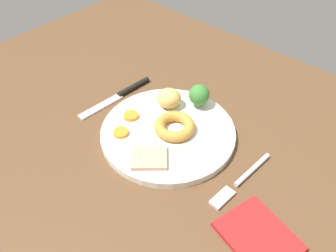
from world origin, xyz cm
name	(u,v)px	position (x,y,z in cm)	size (l,w,h in cm)	color
dining_table	(178,152)	(0.00, 0.00, 1.80)	(120.00, 84.00, 3.60)	brown
dinner_plate	(168,132)	(3.31, -0.65, 4.30)	(25.76, 25.76, 1.40)	silver
meat_slice_main	(149,158)	(0.72, 7.08, 5.40)	(6.13, 5.27, 0.80)	tan
yorkshire_pudding	(175,126)	(2.33, -1.41, 6.02)	(7.78, 7.78, 2.05)	#C68938
roast_potato_left	(169,98)	(7.99, -6.08, 6.98)	(4.54, 4.98, 3.96)	#D8B260
carrot_coin_front	(121,132)	(9.18, 6.11, 5.32)	(2.87, 2.87, 0.64)	orange
carrot_coin_back	(131,116)	(11.20, 1.58, 5.35)	(2.91, 2.91, 0.70)	orange
broccoli_floret	(199,95)	(3.56, -10.22, 7.73)	(4.20, 4.20, 4.88)	#8CB766
fork	(240,181)	(-13.42, -0.48, 3.99)	(2.29, 15.31, 0.90)	silver
knife	(122,94)	(19.05, -3.00, 4.05)	(2.57, 18.55, 1.20)	black
folded_napkin	(258,236)	(-21.12, 6.42, 4.00)	(11.00, 9.00, 0.80)	red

